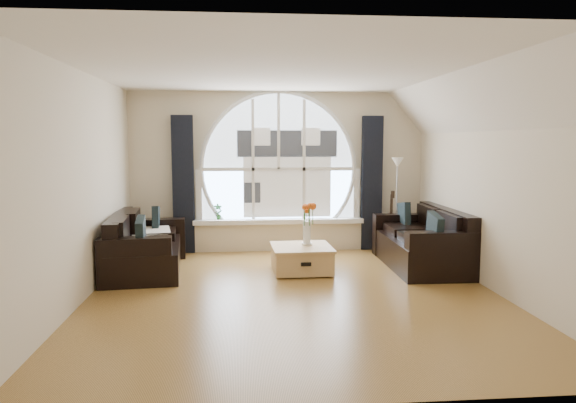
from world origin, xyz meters
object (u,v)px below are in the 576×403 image
object	(u,v)px
coffee_chest	(302,258)
potted_plant	(218,212)
sofa_right	(421,240)
guitar	(390,222)
sofa_left	(146,244)
vase_flowers	(307,218)
floor_lamp	(396,205)

from	to	relation	value
coffee_chest	potted_plant	bearing A→B (deg)	127.72
sofa_right	guitar	distance (m)	1.01
guitar	sofa_right	bearing A→B (deg)	-61.90
sofa_right	sofa_left	bearing A→B (deg)	179.97
sofa_right	coffee_chest	size ratio (longest dim) A/B	2.31
sofa_right	guitar	world-z (taller)	guitar
sofa_right	vase_flowers	distance (m)	1.77
coffee_chest	guitar	size ratio (longest dim) A/B	0.80
floor_lamp	guitar	size ratio (longest dim) A/B	1.51
coffee_chest	floor_lamp	bearing A→B (deg)	33.26
sofa_right	floor_lamp	world-z (taller)	floor_lamp
floor_lamp	potted_plant	distance (m)	3.01
sofa_left	vase_flowers	bearing A→B (deg)	-8.72
sofa_left	vase_flowers	world-z (taller)	vase_flowers
vase_flowers	potted_plant	world-z (taller)	vase_flowers
sofa_left	guitar	size ratio (longest dim) A/B	1.77
floor_lamp	coffee_chest	bearing A→B (deg)	-144.89
vase_flowers	floor_lamp	distance (m)	2.02
coffee_chest	vase_flowers	size ratio (longest dim) A/B	1.21
sofa_right	guitar	xyz separation A→B (m)	(-0.19, 0.99, 0.13)
potted_plant	floor_lamp	bearing A→B (deg)	-5.29
sofa_right	potted_plant	distance (m)	3.36
sofa_left	guitar	bearing A→B (deg)	8.02
coffee_chest	vase_flowers	xyz separation A→B (m)	(0.09, 0.09, 0.56)
floor_lamp	sofa_right	bearing A→B (deg)	-86.65
floor_lamp	guitar	world-z (taller)	floor_lamp
guitar	vase_flowers	bearing A→B (deg)	-128.19
sofa_right	coffee_chest	distance (m)	1.83
vase_flowers	guitar	xyz separation A→B (m)	(1.54, 1.06, -0.24)
vase_flowers	guitar	distance (m)	1.88
sofa_left	floor_lamp	distance (m)	4.13
sofa_right	vase_flowers	bearing A→B (deg)	-176.83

